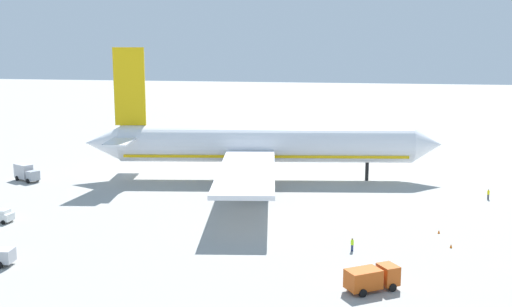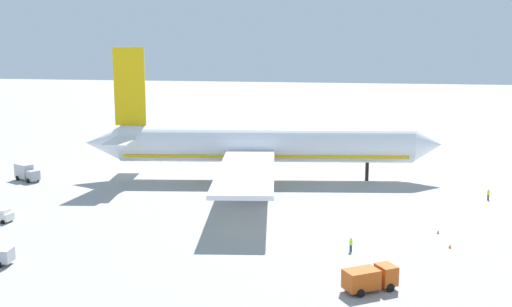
# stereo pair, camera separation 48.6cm
# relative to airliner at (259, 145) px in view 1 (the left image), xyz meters

# --- Properties ---
(ground_plane) EXTENTS (600.00, 600.00, 0.00)m
(ground_plane) POSITION_rel_airliner_xyz_m (1.22, 0.17, -6.97)
(ground_plane) COLOR #9E9E99
(airliner) EXTENTS (69.48, 77.04, 25.64)m
(airliner) POSITION_rel_airliner_xyz_m (0.00, 0.00, 0.00)
(airliner) COLOR white
(airliner) RESTS_ON ground
(service_truck_1) EXTENTS (6.17, 5.17, 2.58)m
(service_truck_1) POSITION_rel_airliner_xyz_m (21.67, -51.48, -5.51)
(service_truck_1) COLOR #BF4C14
(service_truck_1) RESTS_ON ground
(service_truck_4) EXTENTS (6.22, 4.56, 3.19)m
(service_truck_4) POSITION_rel_airliner_xyz_m (-44.46, -9.33, -5.31)
(service_truck_4) COLOR #999EA5
(service_truck_4) RESTS_ON ground
(service_van) EXTENTS (4.16, 2.34, 1.97)m
(service_van) POSITION_rel_airliner_xyz_m (-33.08, -35.54, -5.94)
(service_van) COLOR white
(service_van) RESTS_ON ground
(baggage_cart_0) EXTENTS (2.82, 3.13, 1.36)m
(baggage_cart_0) POSITION_rel_airliner_xyz_m (-43.96, 49.39, -6.22)
(baggage_cart_0) COLOR #26598C
(baggage_cart_0) RESTS_ON ground
(ground_worker_0) EXTENTS (0.49, 0.49, 1.75)m
(ground_worker_0) POSITION_rel_airliner_xyz_m (19.22, -39.02, -6.08)
(ground_worker_0) COLOR navy
(ground_worker_0) RESTS_ON ground
(ground_worker_2) EXTENTS (0.51, 0.51, 1.76)m
(ground_worker_2) POSITION_rel_airliner_xyz_m (41.36, -7.90, -6.07)
(ground_worker_2) COLOR #3F3F47
(ground_worker_2) RESTS_ON ground
(traffic_cone_0) EXTENTS (0.36, 0.36, 0.55)m
(traffic_cone_0) POSITION_rel_airliner_xyz_m (-39.17, 28.25, -6.70)
(traffic_cone_0) COLOR orange
(traffic_cone_0) RESTS_ON ground
(traffic_cone_3) EXTENTS (0.36, 0.36, 0.55)m
(traffic_cone_3) POSITION_rel_airliner_xyz_m (31.93, -35.34, -6.70)
(traffic_cone_3) COLOR orange
(traffic_cone_3) RESTS_ON ground
(traffic_cone_4) EXTENTS (0.36, 0.36, 0.55)m
(traffic_cone_4) POSITION_rel_airliner_xyz_m (31.02, -29.26, -6.70)
(traffic_cone_4) COLOR orange
(traffic_cone_4) RESTS_ON ground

